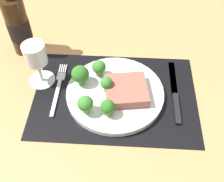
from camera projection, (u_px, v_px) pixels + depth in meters
ground_plane at (115, 99)px, 78.39cm from camera, size 140.00×110.00×3.00cm
placemat at (115, 95)px, 77.12cm from camera, size 44.92×31.36×0.30cm
plate at (115, 93)px, 76.39cm from camera, size 26.84×26.84×1.60cm
steak at (126, 90)px, 74.25cm from camera, size 12.52×12.14×2.71cm
broccoli_center at (106, 83)px, 73.54cm from camera, size 3.29×3.29×4.99cm
broccoli_back_left at (85, 104)px, 68.98cm from camera, size 4.06×4.06×5.43cm
broccoli_near_fork at (99, 67)px, 77.35cm from camera, size 3.90×3.90×5.23cm
broccoli_front_edge at (80, 74)px, 75.36cm from camera, size 4.87×4.87×5.81cm
broccoli_near_steak at (108, 107)px, 68.92cm from camera, size 3.73×3.73×4.81cm
fork at (58, 88)px, 78.33cm from camera, size 2.40×19.20×0.50cm
knife at (175, 96)px, 76.49cm from camera, size 1.80×23.00×0.80cm
wine_bottle at (18, 25)px, 82.12cm from camera, size 6.74×6.74×26.71cm
wine_glass at (36, 57)px, 73.93cm from camera, size 7.59×7.59×13.24cm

